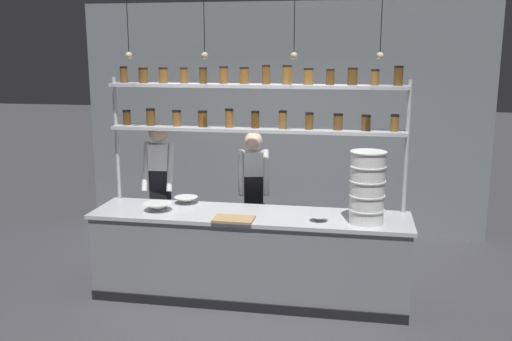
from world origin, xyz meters
name	(u,v)px	position (x,y,z in m)	size (l,w,h in m)	color
ground_plane	(250,296)	(0.00, 0.00, 0.00)	(40.00, 40.00, 0.00)	#3D3D42
back_wall	(281,120)	(0.00, 2.39, 1.61)	(5.70, 0.12, 3.23)	gray
prep_counter	(250,256)	(0.00, 0.00, 0.46)	(3.30, 0.76, 0.92)	gray
spice_shelf_unit	(255,110)	(0.00, 0.33, 1.96)	(3.18, 0.28, 2.43)	#B7BABF
chef_left	(160,185)	(-1.18, 0.59, 1.03)	(0.38, 0.32, 1.77)	black
chef_center	(254,191)	(-0.11, 0.82, 0.95)	(0.40, 0.33, 1.65)	black
container_stack	(367,187)	(1.18, -0.12, 1.28)	(0.35, 0.35, 0.71)	white
cutting_board	(234,219)	(-0.11, -0.27, 0.93)	(0.40, 0.26, 0.02)	#A88456
prep_bowl_near_left	(158,207)	(-0.97, -0.07, 0.96)	(0.30, 0.30, 0.08)	silver
prep_bowl_center_front	(186,200)	(-0.77, 0.27, 0.96)	(0.26, 0.26, 0.07)	silver
prep_bowl_center_back	(319,219)	(0.72, -0.14, 0.94)	(0.18, 0.18, 0.05)	#B2B7BC
serving_cup_front	(354,207)	(1.06, 0.26, 0.97)	(0.08, 0.08, 0.10)	#334C70
pendant_light_row	(249,52)	(0.00, 0.00, 2.56)	(2.57, 0.07, 0.69)	black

